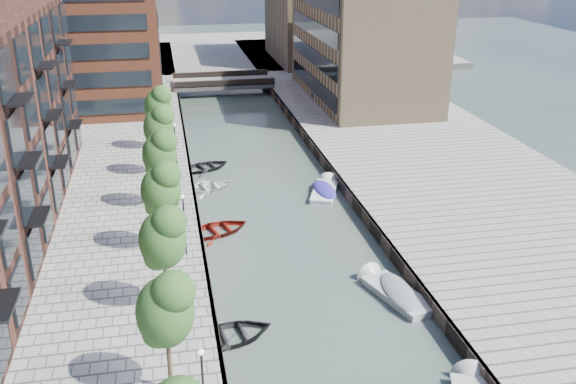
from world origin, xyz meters
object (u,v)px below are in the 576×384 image
object	(u,v)px
tree_3	(161,187)
tree_5	(158,125)
bridge	(223,82)
tree_1	(165,308)
sloop_1	(230,340)
sloop_3	(208,190)
tree_2	(162,236)
motorboat_3	(325,190)
car	(325,96)
sloop_4	(206,169)
motorboat_4	(393,291)
tree_4	(159,152)
sloop_2	(218,233)
tree_6	(158,105)

from	to	relation	value
tree_3	tree_5	world-z (taller)	same
bridge	tree_1	size ratio (longest dim) A/B	2.18
bridge	tree_3	xyz separation A→B (m)	(-8.50, -47.00, 3.92)
tree_5	sloop_1	distance (m)	24.08
tree_1	tree_5	world-z (taller)	same
sloop_3	tree_2	bearing A→B (deg)	149.34
motorboat_3	car	world-z (taller)	car
motorboat_3	tree_5	bearing A→B (deg)	162.42
tree_3	motorboat_3	bearing A→B (deg)	36.73
sloop_4	car	xyz separation A→B (m)	(15.89, 18.48, 1.69)
motorboat_3	motorboat_4	size ratio (longest dim) A/B	0.95
sloop_1	sloop_4	xyz separation A→B (m)	(0.77, 26.59, 0.00)
tree_4	car	xyz separation A→B (m)	(19.76, 28.79, -3.62)
bridge	sloop_2	bearing A→B (deg)	-96.31
tree_3	tree_4	bearing A→B (deg)	90.00
tree_1	tree_4	size ratio (longest dim) A/B	1.00
sloop_3	sloop_4	size ratio (longest dim) A/B	0.98
tree_6	sloop_1	world-z (taller)	tree_6
tree_1	car	world-z (taller)	tree_1
sloop_1	car	distance (m)	48.08
tree_5	tree_2	bearing A→B (deg)	-90.00
sloop_3	motorboat_3	size ratio (longest dim) A/B	0.83
motorboat_3	tree_3	bearing A→B (deg)	-143.27
tree_1	sloop_3	distance (m)	27.12
tree_3	sloop_2	distance (m)	7.55
tree_1	tree_5	size ratio (longest dim) A/B	1.00
motorboat_3	motorboat_4	world-z (taller)	motorboat_4
bridge	tree_5	bearing A→B (deg)	-104.44
sloop_4	car	world-z (taller)	car
tree_3	sloop_3	xyz separation A→B (m)	(3.70, 12.33, -5.31)
tree_1	motorboat_4	world-z (taller)	tree_1
tree_2	motorboat_3	xyz separation A→B (m)	(13.17, 16.83, -5.10)
tree_3	motorboat_3	size ratio (longest dim) A/B	1.09
tree_5	tree_3	bearing A→B (deg)	-90.00
bridge	tree_1	bearing A→B (deg)	-97.93
tree_4	motorboat_3	world-z (taller)	tree_4
tree_5	sloop_2	world-z (taller)	tree_5
tree_4	sloop_1	size ratio (longest dim) A/B	1.23
sloop_1	motorboat_3	world-z (taller)	motorboat_3
tree_2	sloop_4	world-z (taller)	tree_2
tree_3	sloop_3	world-z (taller)	tree_3
tree_1	tree_3	distance (m)	14.00
bridge	tree_3	distance (m)	47.92
sloop_3	motorboat_4	size ratio (longest dim) A/B	0.79
tree_2	sloop_4	distance (m)	25.18
tree_5	sloop_2	bearing A→B (deg)	-69.80
tree_2	tree_6	world-z (taller)	same
tree_1	tree_6	bearing A→B (deg)	90.00
tree_4	tree_6	world-z (taller)	same
sloop_1	tree_6	bearing A→B (deg)	-6.61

